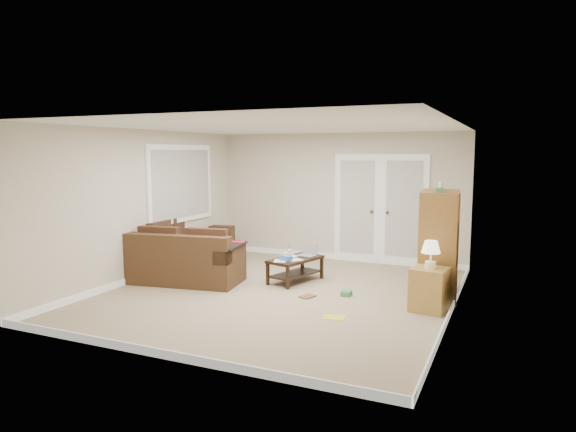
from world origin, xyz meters
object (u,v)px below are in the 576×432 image
at_px(coffee_table, 296,269).
at_px(sectional_sofa, 189,254).
at_px(tv_armoire, 438,244).
at_px(side_cabinet, 430,286).

bearing_deg(coffee_table, sectional_sofa, -159.32).
height_order(tv_armoire, side_cabinet, tv_armoire).
xyz_separation_m(coffee_table, side_cabinet, (2.26, -0.72, 0.13)).
bearing_deg(sectional_sofa, tv_armoire, -6.35).
relative_size(coffee_table, tv_armoire, 0.63).
height_order(sectional_sofa, coffee_table, sectional_sofa).
distance_m(coffee_table, tv_armoire, 2.33).
height_order(coffee_table, side_cabinet, side_cabinet).
bearing_deg(tv_armoire, sectional_sofa, 176.46).
relative_size(tv_armoire, side_cabinet, 1.76).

